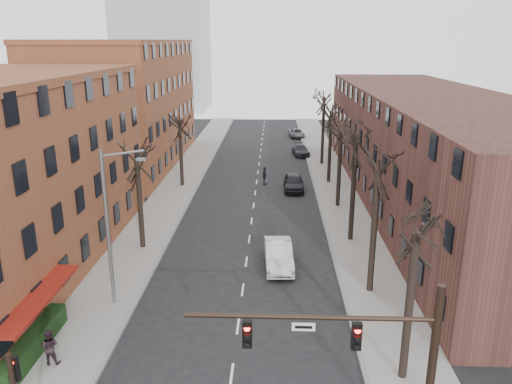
# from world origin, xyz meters

# --- Properties ---
(sidewalk_left) EXTENTS (4.00, 90.00, 0.15)m
(sidewalk_left) POSITION_xyz_m (-8.00, 35.00, 0.07)
(sidewalk_left) COLOR gray
(sidewalk_left) RESTS_ON ground
(sidewalk_right) EXTENTS (4.00, 90.00, 0.15)m
(sidewalk_right) POSITION_xyz_m (8.00, 35.00, 0.07)
(sidewalk_right) COLOR gray
(sidewalk_right) RESTS_ON ground
(building_left_far) EXTENTS (12.00, 28.00, 14.00)m
(building_left_far) POSITION_xyz_m (-16.00, 44.00, 7.00)
(building_left_far) COLOR brown
(building_left_far) RESTS_ON ground
(building_right) EXTENTS (12.00, 50.00, 10.00)m
(building_right) POSITION_xyz_m (16.00, 30.00, 5.00)
(building_right) COLOR #4E2B24
(building_right) RESTS_ON ground
(awning_left) EXTENTS (1.20, 7.00, 0.15)m
(awning_left) POSITION_xyz_m (-9.40, 6.00, 0.00)
(awning_left) COLOR maroon
(awning_left) RESTS_ON ground
(hedge) EXTENTS (0.80, 6.00, 1.00)m
(hedge) POSITION_xyz_m (-9.50, 5.00, 0.65)
(hedge) COLOR black
(hedge) RESTS_ON sidewalk_left
(tree_right_a) EXTENTS (5.20, 5.20, 10.00)m
(tree_right_a) POSITION_xyz_m (7.60, 4.00, 0.00)
(tree_right_a) COLOR black
(tree_right_a) RESTS_ON ground
(tree_right_b) EXTENTS (5.20, 5.20, 10.80)m
(tree_right_b) POSITION_xyz_m (7.60, 12.00, 0.00)
(tree_right_b) COLOR black
(tree_right_b) RESTS_ON ground
(tree_right_c) EXTENTS (5.20, 5.20, 11.60)m
(tree_right_c) POSITION_xyz_m (7.60, 20.00, 0.00)
(tree_right_c) COLOR black
(tree_right_c) RESTS_ON ground
(tree_right_d) EXTENTS (5.20, 5.20, 10.00)m
(tree_right_d) POSITION_xyz_m (7.60, 28.00, 0.00)
(tree_right_d) COLOR black
(tree_right_d) RESTS_ON ground
(tree_right_e) EXTENTS (5.20, 5.20, 10.80)m
(tree_right_e) POSITION_xyz_m (7.60, 36.00, 0.00)
(tree_right_e) COLOR black
(tree_right_e) RESTS_ON ground
(tree_right_f) EXTENTS (5.20, 5.20, 11.60)m
(tree_right_f) POSITION_xyz_m (7.60, 44.00, 0.00)
(tree_right_f) COLOR black
(tree_right_f) RESTS_ON ground
(tree_left_a) EXTENTS (5.20, 5.20, 9.50)m
(tree_left_a) POSITION_xyz_m (-7.60, 18.00, 0.00)
(tree_left_a) COLOR black
(tree_left_a) RESTS_ON ground
(tree_left_b) EXTENTS (5.20, 5.20, 9.50)m
(tree_left_b) POSITION_xyz_m (-7.60, 34.00, 0.00)
(tree_left_b) COLOR black
(tree_left_b) RESTS_ON ground
(signal_mast_arm) EXTENTS (8.14, 0.30, 7.20)m
(signal_mast_arm) POSITION_xyz_m (5.45, -1.00, 4.40)
(signal_mast_arm) COLOR black
(signal_mast_arm) RESTS_ON ground
(streetlight) EXTENTS (2.45, 0.22, 9.03)m
(streetlight) POSITION_xyz_m (-7.03, 10.00, 5.01)
(streetlight) COLOR slate
(streetlight) RESTS_ON ground
(silver_sedan) EXTENTS (2.05, 5.12, 1.66)m
(silver_sedan) POSITION_xyz_m (2.17, 15.36, 0.83)
(silver_sedan) COLOR silver
(silver_sedan) RESTS_ON ground
(parked_car_near) EXTENTS (1.97, 4.82, 1.64)m
(parked_car_near) POSITION_xyz_m (3.80, 33.16, 0.82)
(parked_car_near) COLOR black
(parked_car_near) RESTS_ON ground
(parked_car_mid) EXTENTS (2.36, 4.84, 1.36)m
(parked_car_mid) POSITION_xyz_m (5.30, 49.08, 0.68)
(parked_car_mid) COLOR #22212A
(parked_car_mid) RESTS_ON ground
(parked_car_far) EXTENTS (2.57, 4.79, 1.28)m
(parked_car_far) POSITION_xyz_m (5.30, 61.83, 0.64)
(parked_car_far) COLOR #525459
(parked_car_far) RESTS_ON ground
(pedestrian_b) EXTENTS (0.89, 0.72, 1.74)m
(pedestrian_b) POSITION_xyz_m (-8.36, 4.34, 1.02)
(pedestrian_b) COLOR black
(pedestrian_b) RESTS_ON sidewalk_left
(pedestrian_crossing) EXTENTS (0.53, 1.15, 1.92)m
(pedestrian_crossing) POSITION_xyz_m (0.85, 34.92, 0.96)
(pedestrian_crossing) COLOR black
(pedestrian_crossing) RESTS_ON ground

